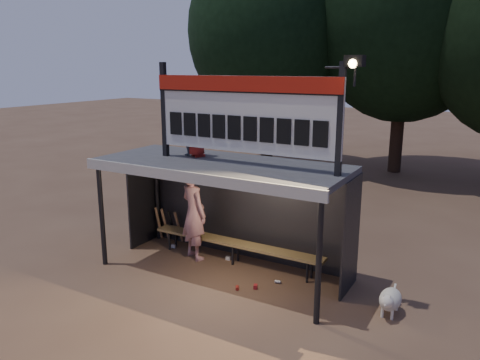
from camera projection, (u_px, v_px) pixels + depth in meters
name	position (u px, v px, depth m)	size (l,w,h in m)	color
ground	(222.00, 272.00, 9.66)	(80.00, 80.00, 0.00)	brown
player	(194.00, 213.00, 10.17)	(0.75, 0.49, 2.04)	silver
child_a	(190.00, 132.00, 9.70)	(0.47, 0.37, 0.97)	gray
child_b	(196.00, 131.00, 9.57)	(0.52, 0.34, 1.06)	#AD221A
dugout_shelter	(228.00, 183.00, 9.42)	(5.10, 2.08, 2.32)	#3C3C3F
scoreboard_assembly	(246.00, 112.00, 8.59)	(4.10, 0.27, 1.99)	black
bench	(235.00, 244.00, 10.02)	(4.00, 0.35, 0.48)	olive
tree_left	(268.00, 31.00, 18.71)	(6.46, 6.46, 9.27)	#2F2115
tree_mid	(407.00, 10.00, 17.40)	(7.22, 7.22, 10.36)	#301F15
dog	(390.00, 300.00, 7.94)	(0.36, 0.81, 0.49)	beige
bats	(169.00, 225.00, 11.22)	(0.69, 0.35, 0.84)	#936A44
litter	(231.00, 270.00, 9.65)	(3.04, 1.23, 0.08)	#A31B1E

